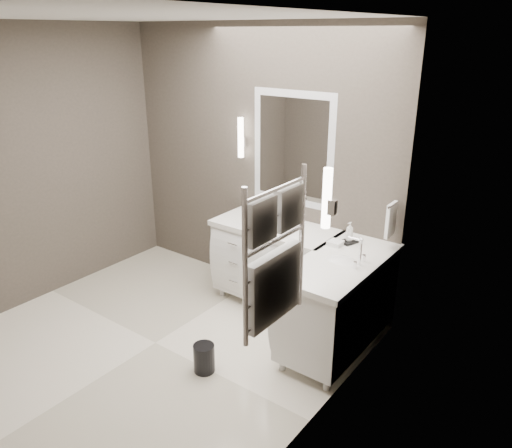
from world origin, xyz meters
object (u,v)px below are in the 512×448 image
Objects in this scene: vanity_back at (275,259)px; waste_bin at (204,358)px; towel_ladder at (275,262)px; vanity_right at (339,299)px.

waste_bin is (0.17, -1.25, -0.36)m from vanity_back.
towel_ladder is 3.71× the size of waste_bin.
towel_ladder is at bearing -21.80° from waste_bin.
vanity_right is (0.88, -0.33, 0.00)m from vanity_back.
vanity_back is at bearing 159.62° from vanity_right.
vanity_back reaches higher than waste_bin.
vanity_right is at bearing -20.38° from vanity_back.
waste_bin is at bearing -82.43° from vanity_back.
vanity_right is 5.11× the size of waste_bin.
vanity_back is 1.31m from waste_bin.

